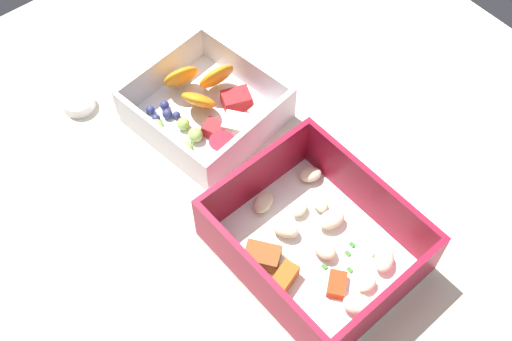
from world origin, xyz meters
The scene contains 4 objects.
table_surface centered at (0.00, 0.00, 1.00)cm, with size 80.00×80.00×2.00cm, color beige.
pasta_container centered at (-11.24, 1.33, 4.21)cm, with size 18.98×15.84×6.96cm.
fruit_bowl centered at (9.36, -0.96, 3.79)cm, with size 16.79×16.15×5.32cm.
paper_cup_liner centered at (20.26, 9.63, 2.70)cm, with size 3.75×3.75×1.41cm, color white.
Camera 1 is at (-29.71, 23.94, 60.32)cm, focal length 44.79 mm.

